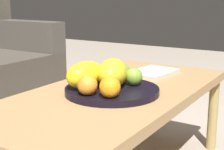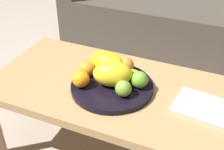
# 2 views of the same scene
# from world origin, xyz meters

# --- Properties ---
(coffee_table) EXTENTS (1.23, 0.58, 0.42)m
(coffee_table) POSITION_xyz_m (0.00, 0.00, 0.38)
(coffee_table) COLOR #A88152
(coffee_table) RESTS_ON ground_plane
(fruit_bowl) EXTENTS (0.37, 0.37, 0.03)m
(fruit_bowl) POSITION_xyz_m (-0.05, -0.02, 0.44)
(fruit_bowl) COLOR black
(fruit_bowl) RESTS_ON coffee_table
(melon_large_front) EXTENTS (0.20, 0.17, 0.11)m
(melon_large_front) POSITION_xyz_m (-0.05, -0.02, 0.50)
(melon_large_front) COLOR yellow
(melon_large_front) RESTS_ON fruit_bowl
(melon_smaller_beside) EXTENTS (0.19, 0.14, 0.10)m
(melon_smaller_beside) POSITION_xyz_m (-0.11, 0.06, 0.50)
(melon_smaller_beside) COLOR yellow
(melon_smaller_beside) RESTS_ON fruit_bowl
(orange_front) EXTENTS (0.08, 0.08, 0.08)m
(orange_front) POSITION_xyz_m (-0.17, -0.09, 0.49)
(orange_front) COLOR orange
(orange_front) RESTS_ON fruit_bowl
(orange_left) EXTENTS (0.07, 0.07, 0.07)m
(orange_left) POSITION_xyz_m (-0.19, 0.00, 0.48)
(orange_left) COLOR orange
(orange_left) RESTS_ON fruit_bowl
(orange_right) EXTENTS (0.08, 0.08, 0.08)m
(orange_right) POSITION_xyz_m (-0.03, 0.09, 0.49)
(orange_right) COLOR orange
(orange_right) RESTS_ON fruit_bowl
(apple_front) EXTENTS (0.08, 0.08, 0.08)m
(apple_front) POSITION_xyz_m (0.07, 0.01, 0.49)
(apple_front) COLOR #6AAB32
(apple_front) RESTS_ON fruit_bowl
(apple_right) EXTENTS (0.07, 0.07, 0.07)m
(apple_right) POSITION_xyz_m (0.03, -0.07, 0.48)
(apple_right) COLOR olive
(apple_right) RESTS_ON fruit_bowl
(banana_bunch) EXTENTS (0.17, 0.14, 0.06)m
(banana_bunch) POSITION_xyz_m (-0.03, 0.04, 0.48)
(banana_bunch) COLOR yellow
(banana_bunch) RESTS_ON fruit_bowl
(magazine) EXTENTS (0.27, 0.21, 0.02)m
(magazine) POSITION_xyz_m (0.36, -0.00, 0.43)
(magazine) COLOR beige
(magazine) RESTS_ON coffee_table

